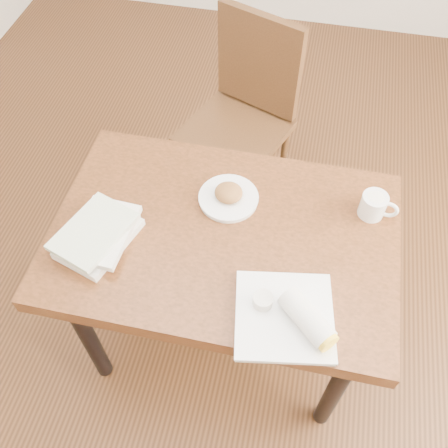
% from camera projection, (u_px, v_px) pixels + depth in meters
% --- Properties ---
extents(ground, '(4.00, 5.00, 0.01)m').
position_uv_depth(ground, '(224.00, 333.00, 2.19)').
color(ground, '#472814').
rests_on(ground, ground).
extents(table, '(1.10, 0.74, 0.75)m').
position_uv_depth(table, '(224.00, 250.00, 1.66)').
color(table, brown).
rests_on(table, ground).
extents(chair_far, '(0.55, 0.55, 0.95)m').
position_uv_depth(chair_far, '(244.00, 109.00, 2.24)').
color(chair_far, '#422813').
rests_on(chair_far, ground).
extents(plate_scone, '(0.20, 0.20, 0.06)m').
position_uv_depth(plate_scone, '(229.00, 196.00, 1.65)').
color(plate_scone, white).
rests_on(plate_scone, table).
extents(coffee_mug, '(0.12, 0.08, 0.08)m').
position_uv_depth(coffee_mug, '(374.00, 205.00, 1.60)').
color(coffee_mug, white).
rests_on(coffee_mug, table).
extents(plate_burrito, '(0.32, 0.32, 0.09)m').
position_uv_depth(plate_burrito, '(291.00, 317.00, 1.38)').
color(plate_burrito, white).
rests_on(plate_burrito, table).
extents(book_stack, '(0.25, 0.29, 0.07)m').
position_uv_depth(book_stack, '(99.00, 235.00, 1.54)').
color(book_stack, white).
rests_on(book_stack, table).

